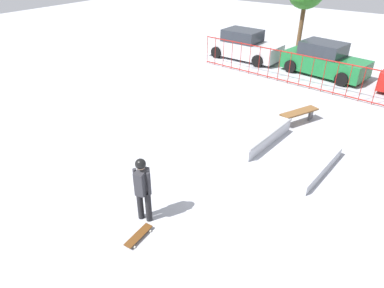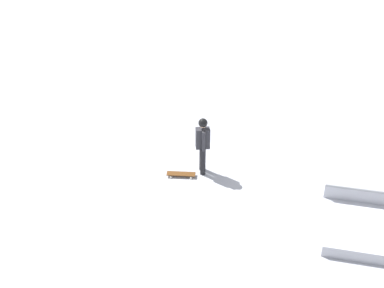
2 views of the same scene
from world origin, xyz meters
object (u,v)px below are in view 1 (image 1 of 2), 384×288
at_px(skater, 142,186).
at_px(parked_car_silver, 244,46).
at_px(skateboard, 138,235).
at_px(parked_car_green, 324,60).
at_px(skate_ramp, 235,132).
at_px(park_bench, 299,114).

height_order(skater, parked_car_silver, skater).
distance_m(skateboard, parked_car_green, 13.62).
bearing_deg(skate_ramp, skater, -83.80).
distance_m(skate_ramp, skateboard, 5.22).
relative_size(skater, parked_car_green, 0.40).
relative_size(skater, skateboard, 2.12).
bearing_deg(skater, skateboard, -165.40).
height_order(skater, park_bench, skater).
height_order(parked_car_silver, parked_car_green, same).
distance_m(parked_car_silver, parked_car_green, 4.57).
distance_m(skate_ramp, park_bench, 2.77).
xyz_separation_m(park_bench, parked_car_silver, (-5.56, 6.11, 0.37)).
relative_size(skateboard, park_bench, 0.50).
xyz_separation_m(skateboard, parked_car_green, (-0.14, 13.61, 0.65)).
xyz_separation_m(park_bench, parked_car_green, (-0.99, 5.95, 0.37)).
bearing_deg(skater, skate_ramp, -12.05).
distance_m(skate_ramp, parked_car_silver, 9.58).
relative_size(skateboard, parked_car_green, 0.19).
bearing_deg(park_bench, skate_ramp, -117.65).
distance_m(park_bench, parked_car_silver, 8.26).
height_order(skateboard, park_bench, park_bench).
bearing_deg(park_bench, skater, -99.27).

